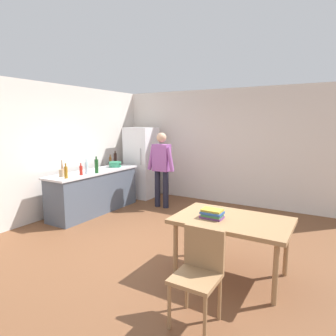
{
  "coord_description": "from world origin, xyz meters",
  "views": [
    {
      "loc": [
        2.47,
        -3.69,
        1.93
      ],
      "look_at": [
        -0.42,
        1.23,
        1.03
      ],
      "focal_mm": 31.25,
      "sensor_mm": 36.0,
      "label": 1
    }
  ],
  "objects_px": {
    "bottle_wine_green": "(96,166)",
    "bottle_beer_brown": "(110,161)",
    "refrigerator": "(141,163)",
    "bottle_oil_amber": "(66,172)",
    "cooking_pot": "(115,164)",
    "bottle_sauce_red": "(81,170)",
    "bottle_wine_dark": "(115,159)",
    "bottle_water_clear": "(87,168)",
    "person": "(161,165)",
    "utensil_jar": "(62,173)",
    "dining_table": "(232,225)",
    "chair": "(199,268)",
    "book_stack": "(212,214)"
  },
  "relations": [
    {
      "from": "bottle_wine_dark",
      "to": "bottle_oil_amber",
      "type": "bearing_deg",
      "value": -78.32
    },
    {
      "from": "dining_table",
      "to": "chair",
      "type": "bearing_deg",
      "value": -90.0
    },
    {
      "from": "bottle_wine_green",
      "to": "bottle_beer_brown",
      "type": "distance_m",
      "value": 1.09
    },
    {
      "from": "cooking_pot",
      "to": "utensil_jar",
      "type": "height_order",
      "value": "utensil_jar"
    },
    {
      "from": "bottle_sauce_red",
      "to": "bottle_beer_brown",
      "type": "bearing_deg",
      "value": 106.98
    },
    {
      "from": "bottle_beer_brown",
      "to": "cooking_pot",
      "type": "bearing_deg",
      "value": -27.75
    },
    {
      "from": "refrigerator",
      "to": "bottle_wine_dark",
      "type": "height_order",
      "value": "refrigerator"
    },
    {
      "from": "bottle_sauce_red",
      "to": "dining_table",
      "type": "bearing_deg",
      "value": -10.72
    },
    {
      "from": "bottle_wine_dark",
      "to": "bottle_oil_amber",
      "type": "distance_m",
      "value": 1.86
    },
    {
      "from": "cooking_pot",
      "to": "bottle_water_clear",
      "type": "xyz_separation_m",
      "value": [
        0.14,
        -1.02,
        0.07
      ]
    },
    {
      "from": "utensil_jar",
      "to": "bottle_water_clear",
      "type": "bearing_deg",
      "value": 66.66
    },
    {
      "from": "chair",
      "to": "bottle_wine_dark",
      "type": "bearing_deg",
      "value": 146.9
    },
    {
      "from": "refrigerator",
      "to": "bottle_oil_amber",
      "type": "distance_m",
      "value": 2.47
    },
    {
      "from": "bottle_wine_dark",
      "to": "person",
      "type": "bearing_deg",
      "value": 4.01
    },
    {
      "from": "cooking_pot",
      "to": "bottle_sauce_red",
      "type": "relative_size",
      "value": 1.67
    },
    {
      "from": "person",
      "to": "dining_table",
      "type": "relative_size",
      "value": 1.21
    },
    {
      "from": "bottle_wine_dark",
      "to": "bottle_sauce_red",
      "type": "distance_m",
      "value": 1.48
    },
    {
      "from": "refrigerator",
      "to": "book_stack",
      "type": "bearing_deg",
      "value": -42.37
    },
    {
      "from": "person",
      "to": "bottle_wine_green",
      "type": "xyz_separation_m",
      "value": [
        -0.82,
        -1.2,
        0.07
      ]
    },
    {
      "from": "bottle_water_clear",
      "to": "bottle_beer_brown",
      "type": "xyz_separation_m",
      "value": [
        -0.41,
        1.16,
        -0.02
      ]
    },
    {
      "from": "bottle_oil_amber",
      "to": "bottle_wine_dark",
      "type": "bearing_deg",
      "value": 101.68
    },
    {
      "from": "dining_table",
      "to": "bottle_wine_green",
      "type": "bearing_deg",
      "value": 163.34
    },
    {
      "from": "cooking_pot",
      "to": "bottle_beer_brown",
      "type": "height_order",
      "value": "bottle_beer_brown"
    },
    {
      "from": "bottle_wine_green",
      "to": "book_stack",
      "type": "relative_size",
      "value": 1.23
    },
    {
      "from": "cooking_pot",
      "to": "bottle_beer_brown",
      "type": "bearing_deg",
      "value": 152.25
    },
    {
      "from": "person",
      "to": "chair",
      "type": "bearing_deg",
      "value": -52.97
    },
    {
      "from": "refrigerator",
      "to": "utensil_jar",
      "type": "xyz_separation_m",
      "value": [
        -0.14,
        -2.39,
        0.08
      ]
    },
    {
      "from": "dining_table",
      "to": "chair",
      "type": "distance_m",
      "value": 0.98
    },
    {
      "from": "bottle_oil_amber",
      "to": "refrigerator",
      "type": "bearing_deg",
      "value": 91.3
    },
    {
      "from": "refrigerator",
      "to": "cooking_pot",
      "type": "height_order",
      "value": "refrigerator"
    },
    {
      "from": "dining_table",
      "to": "bottle_beer_brown",
      "type": "distance_m",
      "value": 4.14
    },
    {
      "from": "utensil_jar",
      "to": "bottle_wine_green",
      "type": "xyz_separation_m",
      "value": [
        0.28,
        0.64,
        0.07
      ]
    },
    {
      "from": "bottle_sauce_red",
      "to": "cooking_pot",
      "type": "bearing_deg",
      "value": 96.31
    },
    {
      "from": "person",
      "to": "bottle_wine_green",
      "type": "bearing_deg",
      "value": -124.25
    },
    {
      "from": "bottle_wine_dark",
      "to": "book_stack",
      "type": "relative_size",
      "value": 1.23
    },
    {
      "from": "dining_table",
      "to": "cooking_pot",
      "type": "bearing_deg",
      "value": 152.32
    },
    {
      "from": "utensil_jar",
      "to": "person",
      "type": "bearing_deg",
      "value": 59.22
    },
    {
      "from": "bottle_beer_brown",
      "to": "book_stack",
      "type": "relative_size",
      "value": 0.94
    },
    {
      "from": "cooking_pot",
      "to": "bottle_sauce_red",
      "type": "bearing_deg",
      "value": -83.69
    },
    {
      "from": "refrigerator",
      "to": "person",
      "type": "height_order",
      "value": "refrigerator"
    },
    {
      "from": "bottle_beer_brown",
      "to": "book_stack",
      "type": "distance_m",
      "value": 4.0
    },
    {
      "from": "person",
      "to": "dining_table",
      "type": "xyz_separation_m",
      "value": [
        2.35,
        -2.15,
        -0.31
      ]
    },
    {
      "from": "book_stack",
      "to": "bottle_oil_amber",
      "type": "bearing_deg",
      "value": 173.47
    },
    {
      "from": "refrigerator",
      "to": "book_stack",
      "type": "height_order",
      "value": "refrigerator"
    },
    {
      "from": "bottle_water_clear",
      "to": "bottle_sauce_red",
      "type": "relative_size",
      "value": 1.25
    },
    {
      "from": "bottle_wine_green",
      "to": "dining_table",
      "type": "bearing_deg",
      "value": -16.66
    },
    {
      "from": "bottle_water_clear",
      "to": "bottle_sauce_red",
      "type": "xyz_separation_m",
      "value": [
        -0.01,
        -0.14,
        -0.03
      ]
    },
    {
      "from": "bottle_beer_brown",
      "to": "book_stack",
      "type": "height_order",
      "value": "bottle_beer_brown"
    },
    {
      "from": "cooking_pot",
      "to": "book_stack",
      "type": "xyz_separation_m",
      "value": [
        3.17,
        -1.89,
        -0.15
      ]
    },
    {
      "from": "bottle_water_clear",
      "to": "bottle_oil_amber",
      "type": "relative_size",
      "value": 1.07
    }
  ]
}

